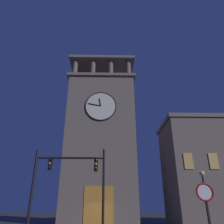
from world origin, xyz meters
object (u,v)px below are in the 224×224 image
at_px(clocktower, 101,143).
at_px(street_lamp, 204,188).
at_px(traffic_signal_near, 56,178).
at_px(traffic_signal_mid, 85,177).
at_px(no_horn_sign, 206,197).

distance_m(clocktower, street_lamp, 15.29).
bearing_deg(traffic_signal_near, street_lamp, -155.27).
xyz_separation_m(traffic_signal_near, traffic_signal_mid, (-1.53, -1.55, 0.23)).
bearing_deg(traffic_signal_near, traffic_signal_mid, -134.70).
bearing_deg(traffic_signal_mid, street_lamp, -159.63).
relative_size(traffic_signal_mid, street_lamp, 1.19).
bearing_deg(no_horn_sign, street_lamp, -113.21).
distance_m(traffic_signal_mid, street_lamp, 10.06).
relative_size(clocktower, no_horn_sign, 8.82).
bearing_deg(traffic_signal_mid, clocktower, -92.28).
bearing_deg(traffic_signal_mid, traffic_signal_near, 45.30).
bearing_deg(traffic_signal_near, no_horn_sign, 153.77).
distance_m(traffic_signal_near, traffic_signal_mid, 2.19).
distance_m(clocktower, traffic_signal_mid, 15.40).
xyz_separation_m(traffic_signal_mid, no_horn_sign, (-5.73, 5.12, -1.46)).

